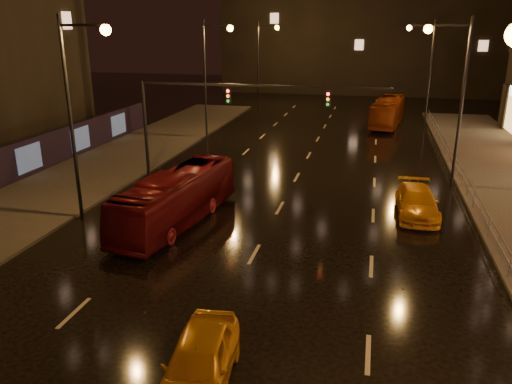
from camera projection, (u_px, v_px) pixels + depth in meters
ground at (292, 186)px, 30.99m from camera, size 140.00×140.00×0.00m
sidewalk_left at (51, 194)px, 29.30m from camera, size 7.00×70.00×0.15m
traffic_signal at (212, 107)px, 30.60m from camera, size 15.31×0.32×6.20m
railing_right at (474, 195)px, 26.63m from camera, size 0.05×56.00×1.00m
bus_red at (177, 198)px, 24.83m from camera, size 3.41×9.69×2.64m
bus_curb at (388, 112)px, 49.66m from camera, size 3.63×10.03×2.73m
taxi_near at (199, 363)px, 13.55m from camera, size 2.24×4.61×1.51m
taxi_far at (417, 202)px, 26.05m from camera, size 2.15×5.00×1.43m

